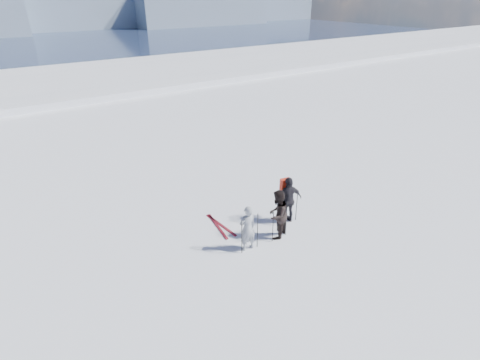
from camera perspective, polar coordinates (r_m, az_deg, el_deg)
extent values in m
plane|color=white|center=(71.16, -25.45, 3.73)|extent=(220.00, 208.01, 71.62)
cube|color=white|center=(39.59, -20.18, 4.67)|extent=(180.00, 16.00, 14.00)
cube|color=slate|center=(488.43, -23.55, 23.59)|extent=(140.00, 80.00, 52.00)
cube|color=slate|center=(506.06, -6.82, 24.77)|extent=(160.00, 80.00, 40.00)
cube|color=slate|center=(596.22, 2.93, 24.82)|extent=(130.00, 80.00, 32.00)
imported|color=#9397A0|center=(11.72, 1.14, -7.36)|extent=(0.59, 0.40, 1.57)
imported|color=black|center=(12.30, 5.72, -5.26)|extent=(1.04, 0.96, 1.72)
imported|color=black|center=(13.14, 7.39, -3.05)|extent=(1.08, 0.62, 1.74)
cube|color=red|center=(12.82, 7.13, 1.76)|extent=(0.40, 0.28, 0.48)
cylinder|color=black|center=(11.66, 0.28, -8.84)|extent=(0.02, 0.02, 1.14)
cylinder|color=black|center=(11.90, 2.68, -7.69)|extent=(0.02, 0.02, 1.26)
cylinder|color=black|center=(12.22, 5.04, -7.08)|extent=(0.02, 0.02, 1.15)
cylinder|color=black|center=(12.52, 7.07, -5.84)|extent=(0.02, 0.02, 1.30)
cylinder|color=black|center=(13.05, 6.57, -4.68)|extent=(0.02, 0.02, 1.18)
cylinder|color=black|center=(13.39, 8.62, -3.89)|extent=(0.02, 0.02, 1.19)
cube|color=black|center=(13.21, -3.43, -7.05)|extent=(0.36, 1.69, 0.03)
cube|color=black|center=(13.27, -2.91, -6.86)|extent=(0.24, 1.70, 0.03)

